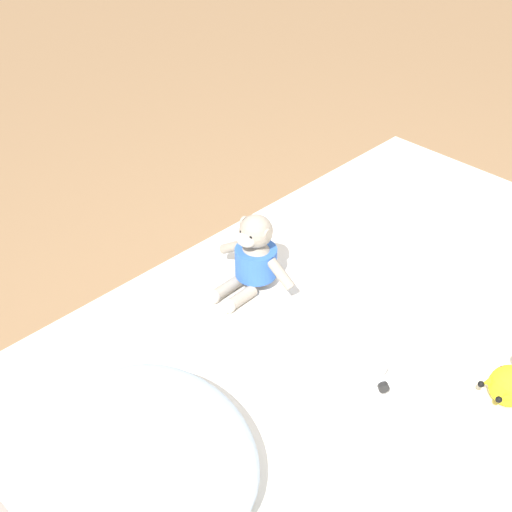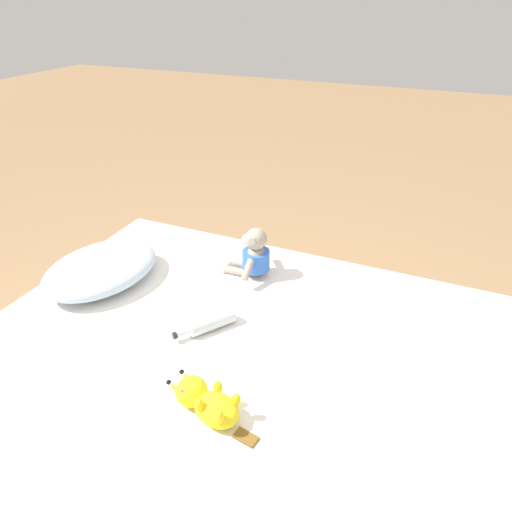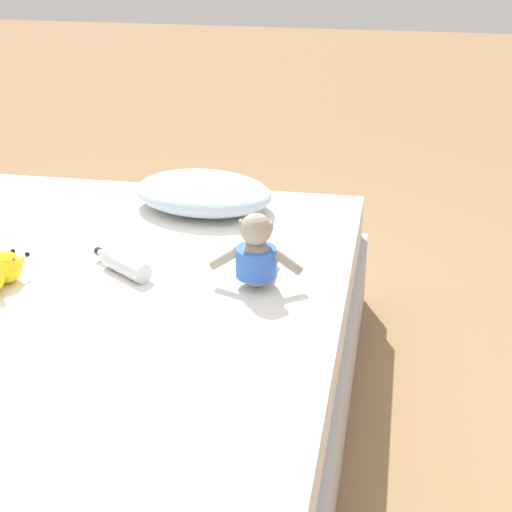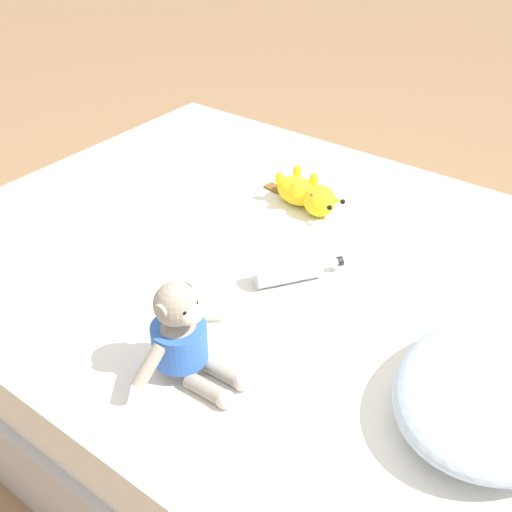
# 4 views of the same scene
# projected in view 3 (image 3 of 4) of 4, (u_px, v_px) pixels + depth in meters

# --- Properties ---
(ground_plane) EXTENTS (16.00, 16.00, 0.00)m
(ground_plane) POSITION_uv_depth(u_px,v_px,m) (102.00, 419.00, 2.63)
(ground_plane) COLOR #93704C
(bed) EXTENTS (1.56, 1.97, 0.47)m
(bed) POSITION_uv_depth(u_px,v_px,m) (97.00, 358.00, 2.54)
(bed) COLOR #B2B2B7
(bed) RESTS_ON ground_plane
(pillow) EXTENTS (0.60, 0.51, 0.13)m
(pillow) POSITION_uv_depth(u_px,v_px,m) (203.00, 193.00, 3.03)
(pillow) COLOR silver
(pillow) RESTS_ON bed
(plush_monkey) EXTENTS (0.29, 0.23, 0.24)m
(plush_monkey) POSITION_uv_depth(u_px,v_px,m) (257.00, 256.00, 2.43)
(plush_monkey) COLOR #9E9384
(plush_monkey) RESTS_ON bed
(glass_bottle) EXTENTS (0.23, 0.18, 0.06)m
(glass_bottle) POSITION_uv_depth(u_px,v_px,m) (125.00, 265.00, 2.53)
(glass_bottle) COLOR silver
(glass_bottle) RESTS_ON bed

